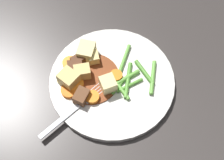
{
  "coord_description": "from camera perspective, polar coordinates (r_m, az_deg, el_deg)",
  "views": [
    {
      "loc": [
        -0.03,
        0.34,
        0.65
      ],
      "look_at": [
        0.0,
        0.0,
        0.01
      ],
      "focal_mm": 54.07,
      "sensor_mm": 36.0,
      "label": 1
    }
  ],
  "objects": [
    {
      "name": "ground_plane",
      "position": [
        0.73,
        -0.0,
        -0.52
      ],
      "size": [
        3.0,
        3.0,
        0.0
      ],
      "primitive_type": "plane",
      "color": "#383330"
    },
    {
      "name": "dinner_plate",
      "position": [
        0.72,
        -0.0,
        -0.26
      ],
      "size": [
        0.27,
        0.27,
        0.01
      ],
      "primitive_type": "cylinder",
      "color": "white",
      "rests_on": "ground_plane"
    },
    {
      "name": "stew_sauce",
      "position": [
        0.72,
        -3.54,
        0.57
      ],
      "size": [
        0.12,
        0.12,
        0.0
      ],
      "primitive_type": "cylinder",
      "color": "brown",
      "rests_on": "dinner_plate"
    },
    {
      "name": "carrot_slice_0",
      "position": [
        0.7,
        -5.75,
        -1.91
      ],
      "size": [
        0.03,
        0.03,
        0.01
      ],
      "primitive_type": "cylinder",
      "rotation": [
        0.0,
        0.0,
        2.54
      ],
      "color": "orange",
      "rests_on": "dinner_plate"
    },
    {
      "name": "carrot_slice_1",
      "position": [
        0.71,
        -6.19,
        -0.67
      ],
      "size": [
        0.04,
        0.04,
        0.01
      ],
      "primitive_type": "cylinder",
      "rotation": [
        0.0,
        0.0,
        3.33
      ],
      "color": "orange",
      "rests_on": "dinner_plate"
    },
    {
      "name": "carrot_slice_2",
      "position": [
        0.71,
        -7.24,
        -1.73
      ],
      "size": [
        0.04,
        0.04,
        0.01
      ],
      "primitive_type": "cylinder",
      "rotation": [
        0.0,
        0.0,
        4.87
      ],
      "color": "orange",
      "rests_on": "dinner_plate"
    },
    {
      "name": "carrot_slice_3",
      "position": [
        0.74,
        -7.08,
        2.82
      ],
      "size": [
        0.05,
        0.05,
        0.01
      ],
      "primitive_type": "cylinder",
      "rotation": [
        0.0,
        0.0,
        2.53
      ],
      "color": "orange",
      "rests_on": "dinner_plate"
    },
    {
      "name": "carrot_slice_4",
      "position": [
        0.71,
        0.7,
        0.71
      ],
      "size": [
        0.04,
        0.04,
        0.01
      ],
      "primitive_type": "cylinder",
      "rotation": [
        0.0,
        0.0,
        1.06
      ],
      "color": "orange",
      "rests_on": "dinner_plate"
    },
    {
      "name": "carrot_slice_5",
      "position": [
        0.69,
        -3.34,
        -2.92
      ],
      "size": [
        0.04,
        0.04,
        0.01
      ],
      "primitive_type": "cylinder",
      "rotation": [
        0.0,
        0.0,
        1.03
      ],
      "color": "orange",
      "rests_on": "dinner_plate"
    },
    {
      "name": "potato_chunk_0",
      "position": [
        0.69,
        -0.69,
        -0.71
      ],
      "size": [
        0.04,
        0.04,
        0.03
      ],
      "primitive_type": "cube",
      "rotation": [
        0.0,
        0.0,
        0.45
      ],
      "color": "#EAD68C",
      "rests_on": "dinner_plate"
    },
    {
      "name": "potato_chunk_1",
      "position": [
        0.74,
        -4.35,
        4.82
      ],
      "size": [
        0.04,
        0.05,
        0.03
      ],
      "primitive_type": "cube",
      "rotation": [
        0.0,
        0.0,
        4.56
      ],
      "color": "#EAD68C",
      "rests_on": "dinner_plate"
    },
    {
      "name": "potato_chunk_2",
      "position": [
        0.71,
        -7.33,
        0.21
      ],
      "size": [
        0.05,
        0.05,
        0.03
      ],
      "primitive_type": "cube",
      "rotation": [
        0.0,
        0.0,
        0.96
      ],
      "color": "#DBBC6B",
      "rests_on": "dinner_plate"
    },
    {
      "name": "potato_chunk_3",
      "position": [
        0.73,
        -3.12,
        3.85
      ],
      "size": [
        0.03,
        0.03,
        0.02
      ],
      "primitive_type": "cube",
      "rotation": [
        0.0,
        0.0,
        3.43
      ],
      "color": "#E5CC7A",
      "rests_on": "dinner_plate"
    },
    {
      "name": "potato_chunk_4",
      "position": [
        0.71,
        -5.05,
        1.31
      ],
      "size": [
        0.04,
        0.03,
        0.03
      ],
      "primitive_type": "cube",
      "rotation": [
        0.0,
        0.0,
        3.4
      ],
      "color": "#DBBC6B",
      "rests_on": "dinner_plate"
    },
    {
      "name": "meat_chunk_0",
      "position": [
        0.73,
        -5.71,
        3.32
      ],
      "size": [
        0.04,
        0.03,
        0.02
      ],
      "primitive_type": "cube",
      "rotation": [
        0.0,
        0.0,
        3.82
      ],
      "color": "#56331E",
      "rests_on": "dinner_plate"
    },
    {
      "name": "meat_chunk_1",
      "position": [
        0.72,
        -6.24,
        2.2
      ],
      "size": [
        0.04,
        0.03,
        0.02
      ],
      "primitive_type": "cube",
      "rotation": [
        0.0,
        0.0,
        3.39
      ],
      "color": "#56331E",
      "rests_on": "dinner_plate"
    },
    {
      "name": "meat_chunk_2",
      "position": [
        0.69,
        -5.19,
        -2.77
      ],
      "size": [
        0.04,
        0.04,
        0.02
      ],
      "primitive_type": "cube",
      "rotation": [
        0.0,
        0.0,
        2.78
      ],
      "color": "brown",
      "rests_on": "dinner_plate"
    },
    {
      "name": "green_bean_0",
      "position": [
        0.71,
        2.69,
        -0.31
      ],
      "size": [
        0.01,
        0.08,
        0.01
      ],
      "primitive_type": "cylinder",
      "rotation": [
        0.0,
        1.57,
        4.64
      ],
      "color": "#599E38",
      "rests_on": "dinner_plate"
    },
    {
      "name": "green_bean_1",
      "position": [
        0.72,
        5.51,
        1.3
      ],
      "size": [
        0.05,
        0.06,
        0.01
      ],
      "primitive_type": "cylinder",
      "rotation": [
        0.0,
        1.57,
        5.33
      ],
      "color": "#599E38",
      "rests_on": "dinner_plate"
    },
    {
      "name": "green_bean_2",
      "position": [
        0.72,
        6.92,
        0.44
      ],
      "size": [
        0.01,
        0.08,
        0.01
      ],
      "primitive_type": "cylinder",
      "rotation": [
        0.0,
        1.57,
        4.64
      ],
      "color": "#66AD42",
      "rests_on": "dinner_plate"
    },
    {
      "name": "green_bean_3",
      "position": [
        0.71,
        1.96,
        -0.06
      ],
      "size": [
        0.07,
        0.06,
        0.01
      ],
      "primitive_type": "cylinder",
      "rotation": [
        0.0,
        1.57,
        3.8
      ],
      "color": "#66AD42",
      "rests_on": "dinner_plate"
    },
    {
      "name": "green_bean_4",
      "position": [
        0.74,
        2.03,
        3.33
      ],
      "size": [
        0.03,
        0.08,
        0.01
      ],
      "primitive_type": "cylinder",
      "rotation": [
        0.0,
        1.57,
        4.47
      ],
      "color": "#66AD42",
      "rests_on": "dinner_plate"
    },
    {
      "name": "green_bean_5",
      "position": [
        0.71,
        1.52,
        -0.62
      ],
      "size": [
        0.04,
        0.06,
        0.01
      ],
      "primitive_type": "cylinder",
      "rotation": [
        0.0,
        1.57,
        4.13
      ],
      "color": "#599E38",
      "rests_on": "dinner_plate"
    },
    {
      "name": "green_bean_6",
      "position": [
        0.7,
        1.65,
        -1.68
      ],
      "size": [
        0.04,
        0.05,
        0.01
      ],
      "primitive_type": "cylinder",
      "rotation": [
        0.0,
        1.57,
        5.37
      ],
      "color": "#66AD42",
      "rests_on": "dinner_plate"
    },
    {
      "name": "green_bean_7",
      "position": [
        0.71,
        3.02,
        -0.89
      ],
      "size": [
        0.06,
        0.04,
        0.01
      ],
      "primitive_type": "cylinder",
      "rotation": [
        0.0,
        1.57,
        3.72
      ],
      "color": "#599E38",
      "rests_on": "dinner_plate"
    },
    {
      "name": "fork",
      "position": [
        0.69,
        -6.09,
        -4.67
      ],
      "size": [
        0.13,
        0.14,
        0.0
      ],
      "color": "silver",
      "rests_on": "dinner_plate"
    }
  ]
}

